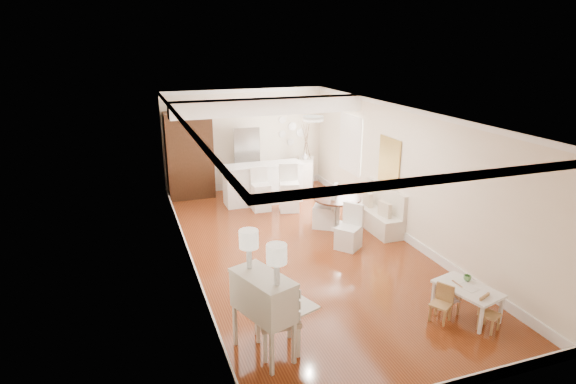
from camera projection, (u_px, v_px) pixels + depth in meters
room at (299, 151)px, 9.51m from camera, size 9.00×9.04×2.82m
secretary_bureau at (263, 316)px, 6.39m from camera, size 1.19×1.21×1.18m
gustavian_armchair at (278, 317)px, 6.51m from camera, size 0.63×0.63×1.02m
kids_table at (466, 301)px, 7.41m from camera, size 0.80×1.08×0.48m
kids_chair_a at (441, 304)px, 7.24m from camera, size 0.38×0.38×0.58m
kids_chair_b at (450, 298)px, 7.48m from camera, size 0.24×0.24×0.50m
kids_chair_c at (490, 314)px, 7.02m from camera, size 0.34×0.34×0.54m
banquette at (377, 208)px, 10.74m from camera, size 0.52×1.60×0.98m
dining_table at (337, 213)px, 10.81m from camera, size 1.13×1.13×0.73m
slip_chair_near at (349, 227)px, 9.73m from camera, size 0.62×0.62×0.92m
slip_chair_far at (325, 206)px, 10.84m from camera, size 0.67×0.67×1.00m
breakfast_counter at (263, 183)px, 12.47m from camera, size 2.05×0.65×1.03m
bar_stool_left at (261, 190)px, 11.90m from camera, size 0.43×0.43×1.07m
bar_stool_right at (289, 188)px, 11.84m from camera, size 0.56×0.56×1.16m
pantry_cabinet at (189, 155)px, 12.71m from camera, size 1.20×0.60×2.30m
fridge at (259, 159)px, 13.36m from camera, size 0.75×0.65×1.80m
sideboard at (306, 174)px, 13.61m from camera, size 0.75×0.99×0.87m
pencil_cup at (467, 278)px, 7.53m from camera, size 0.13×0.13×0.09m
branch_vase at (305, 156)px, 13.47m from camera, size 0.22×0.22×0.19m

